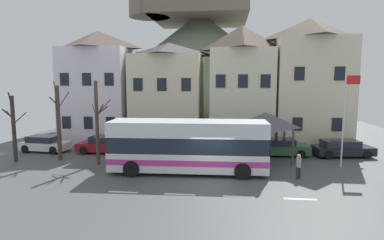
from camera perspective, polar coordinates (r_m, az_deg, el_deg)
ground_plane at (r=18.77m, az=3.44°, el=-11.06°), size 40.00×60.00×0.07m
townhouse_00 at (r=32.05m, az=-16.15°, el=5.74°), size 6.09×5.67×10.46m
townhouse_01 at (r=30.82m, az=-4.07°, el=4.94°), size 6.24×7.01×9.36m
townhouse_02 at (r=30.11m, az=8.77°, el=6.18°), size 5.50×6.57×10.78m
townhouse_03 at (r=31.12m, az=20.06°, el=6.37°), size 6.23×6.91×11.33m
hilltop_castle at (r=52.63m, az=1.36°, el=10.47°), size 42.98×42.98×25.08m
transit_bus at (r=20.21m, az=-0.69°, el=-4.76°), size 9.94×3.00×3.30m
bus_shelter at (r=23.80m, az=13.03°, el=-0.04°), size 3.60×3.60×3.52m
parked_car_00 at (r=26.85m, az=-15.16°, el=-4.23°), size 4.30×2.04×1.35m
parked_car_01 at (r=27.15m, az=25.21°, el=-4.61°), size 4.58×2.33×1.28m
parked_car_02 at (r=28.99m, az=-24.77°, el=-3.87°), size 3.96×2.11×1.30m
parked_car_03 at (r=25.85m, az=15.20°, el=-4.69°), size 4.49×2.19×1.32m
pedestrian_00 at (r=22.57m, az=12.08°, el=-5.64°), size 0.36×0.36×1.52m
pedestrian_01 at (r=20.03m, az=18.49°, el=-7.70°), size 0.30×0.28×1.51m
public_bench at (r=25.63m, az=7.36°, el=-5.02°), size 1.51×0.48×0.87m
flagpole at (r=23.31m, az=25.68°, el=1.03°), size 0.95×0.10×6.20m
bare_tree_00 at (r=22.94m, az=-16.55°, el=-0.16°), size 1.55×1.89×5.80m
bare_tree_01 at (r=25.99m, az=-29.24°, el=-1.13°), size 1.71×1.65×5.02m
bare_tree_02 at (r=25.03m, az=-22.73°, el=-0.31°), size 1.14×1.59×5.79m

